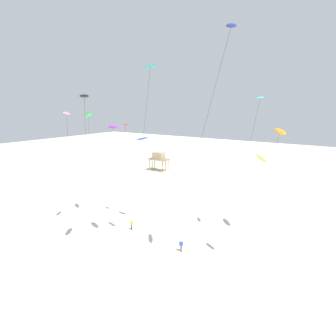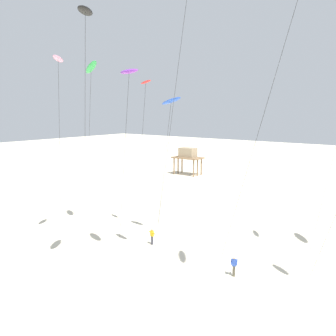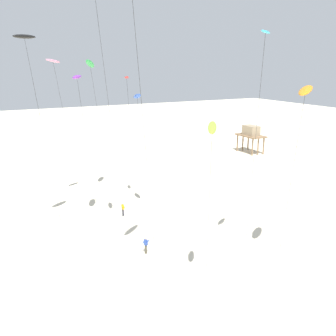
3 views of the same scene
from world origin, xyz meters
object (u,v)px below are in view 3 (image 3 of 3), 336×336
(kite_flyer_nearest, at_px, (146,245))
(stilt_house, at_px, (251,133))
(kite_pink, at_px, (53,63))
(kite_black, at_px, (25,38))
(kite_flyer_middle, at_px, (123,209))
(kite_teal, at_px, (96,0))
(kite_red, at_px, (127,81))
(kite_cyan, at_px, (265,39))
(kite_blue, at_px, (137,97))
(kite_purple, at_px, (77,78))
(kite_lime, at_px, (212,130))
(kite_green, at_px, (90,65))
(kite_orange, at_px, (305,91))

(kite_flyer_nearest, relative_size, stilt_house, 0.28)
(kite_pink, bearing_deg, kite_black, -25.36)
(kite_flyer_middle, bearing_deg, kite_pink, -138.89)
(kite_flyer_middle, xyz_separation_m, stilt_house, (-20.30, 35.44, 3.20))
(kite_teal, bearing_deg, kite_red, 146.63)
(kite_black, bearing_deg, stilt_house, 116.72)
(kite_teal, relative_size, kite_cyan, 1.17)
(kite_blue, distance_m, kite_red, 3.71)
(kite_purple, bearing_deg, kite_flyer_nearest, 24.67)
(kite_flyer_middle, bearing_deg, kite_cyan, 18.59)
(kite_pink, xyz_separation_m, kite_flyer_middle, (6.40, 5.59, -16.82))
(kite_red, height_order, kite_purple, kite_purple)
(kite_cyan, distance_m, kite_flyer_nearest, 21.12)
(kite_blue, distance_m, kite_teal, 12.55)
(kite_blue, relative_size, kite_teal, 0.62)
(kite_blue, xyz_separation_m, kite_flyer_nearest, (8.87, -3.19, -13.18))
(kite_purple, height_order, kite_teal, kite_teal)
(kite_lime, height_order, kite_purple, kite_purple)
(kite_red, height_order, kite_teal, kite_teal)
(kite_blue, height_order, kite_green, kite_green)
(kite_orange, height_order, kite_flyer_middle, kite_orange)
(kite_green, height_order, kite_flyer_middle, kite_green)
(kite_orange, bearing_deg, kite_red, -163.73)
(kite_red, xyz_separation_m, kite_flyer_middle, (2.28, -1.83, -14.77))
(kite_green, bearing_deg, kite_flyer_nearest, -1.62)
(kite_blue, relative_size, kite_pink, 0.80)
(kite_blue, height_order, kite_lime, kite_blue)
(kite_green, bearing_deg, kite_purple, -24.06)
(kite_purple, bearing_deg, kite_pink, -176.87)
(kite_flyer_nearest, bearing_deg, kite_pink, -165.95)
(kite_pink, relative_size, kite_cyan, 0.91)
(kite_orange, xyz_separation_m, kite_purple, (-17.04, -13.20, 0.67))
(kite_blue, bearing_deg, kite_orange, 19.51)
(kite_blue, height_order, kite_flyer_nearest, kite_blue)
(kite_lime, xyz_separation_m, kite_teal, (-11.73, -4.10, 9.48))
(kite_cyan, relative_size, kite_flyer_middle, 12.10)
(stilt_house, bearing_deg, kite_green, -70.19)
(kite_lime, distance_m, kite_teal, 15.63)
(kite_cyan, bearing_deg, kite_teal, -132.25)
(kite_lime, height_order, kite_flyer_middle, kite_lime)
(kite_teal, bearing_deg, kite_pink, -176.01)
(kite_green, xyz_separation_m, kite_flyer_nearest, (17.10, -0.48, -16.66))
(kite_lime, height_order, kite_green, kite_green)
(kite_purple, bearing_deg, kite_green, 155.94)
(kite_pink, distance_m, stilt_house, 45.41)
(kite_blue, distance_m, stilt_house, 41.18)
(kite_lime, bearing_deg, kite_green, -178.92)
(kite_cyan, bearing_deg, kite_flyer_middle, -161.41)
(kite_green, relative_size, kite_black, 0.90)
(kite_blue, relative_size, kite_orange, 0.91)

